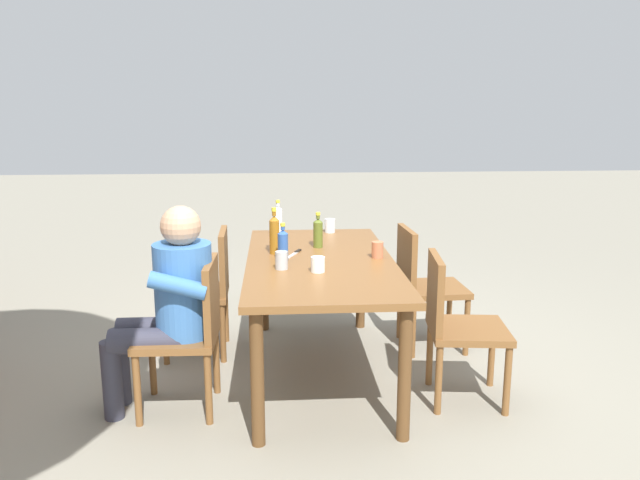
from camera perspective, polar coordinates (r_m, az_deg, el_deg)
The scene contains 18 objects.
ground_plane at distance 4.15m, azimuth -0.00°, elevation -12.06°, with size 24.00×24.00×0.00m, color gray.
dining_table at distance 3.92m, azimuth -0.00°, elevation -2.96°, with size 1.85×0.91×0.77m.
chair_far_left at distance 3.61m, azimuth -11.68°, elevation -7.81°, with size 0.45×0.45×0.87m.
chair_near_left at distance 3.72m, azimuth 12.20°, elevation -7.18°, with size 0.49×0.49×0.87m.
chair_near_right at distance 4.48m, azimuth 9.33°, elevation -3.73°, with size 0.46×0.46×0.87m.
chair_far_right at distance 4.39m, azimuth -10.27°, elevation -4.07°, with size 0.45×0.45×0.87m.
person_in_white_shirt at distance 3.57m, azimuth -13.54°, elevation -5.28°, with size 0.47×0.61×1.18m.
bottle_blue at distance 3.84m, azimuth -3.40°, elevation -0.41°, with size 0.06×0.06×0.24m.
bottle_amber at distance 4.01m, azimuth -4.19°, elevation 0.56°, with size 0.06×0.06×0.30m.
bottle_clear at distance 4.69m, azimuth -3.86°, elevation 1.97°, with size 0.06×0.06×0.24m.
bottle_olive at distance 4.19m, azimuth -0.18°, elevation 0.71°, with size 0.06×0.06×0.24m.
cup_terracotta at distance 3.93m, azimuth 5.26°, elevation -0.89°, with size 0.07×0.07×0.10m, color #BC6B47.
cup_white at distance 3.59m, azimuth -0.19°, elevation -2.24°, with size 0.08×0.08×0.09m, color white.
cup_steel at distance 3.65m, azimuth -3.53°, elevation -1.86°, with size 0.07×0.07×0.11m, color #B2B7BC.
cup_glass at distance 4.68m, azimuth 0.91°, elevation 1.32°, with size 0.08×0.08×0.10m, color silver.
table_knife at distance 4.02m, azimuth -2.34°, elevation -1.23°, with size 0.23×0.11×0.01m.
backpack_by_near_side at distance 5.55m, azimuth -3.49°, elevation -3.42°, with size 0.28×0.23×0.44m.
backpack_by_far_side at distance 5.49m, azimuth -4.39°, elevation -3.76°, with size 0.31×0.21×0.41m.
Camera 1 is at (-3.77, 0.26, 1.72)m, focal length 35.07 mm.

